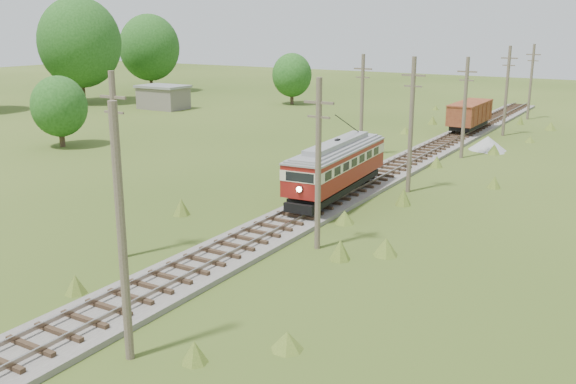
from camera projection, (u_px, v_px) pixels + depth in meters
The scene contains 17 objects.
railbed_main at pixel (382, 175), 47.43m from camera, with size 3.60×96.00×0.57m.
streetcar at pixel (337, 164), 40.76m from camera, with size 3.34×11.16×5.05m.
gondola at pixel (470, 114), 65.76m from camera, with size 2.62×7.99×2.65m.
gravel_pile at pixel (489, 144), 57.29m from camera, with size 3.41×3.62×1.24m.
utility_pole_r_1 at pixel (122, 236), 20.81m from camera, with size 0.30×0.30×8.80m.
utility_pole_r_2 at pixel (318, 163), 31.46m from camera, with size 1.60×0.30×8.60m.
utility_pole_r_3 at pixel (411, 124), 42.21m from camera, with size 1.60×0.30×9.00m.
utility_pole_r_4 at pixel (465, 107), 53.14m from camera, with size 1.60×0.30×8.40m.
utility_pole_r_5 at pixel (507, 90), 63.63m from camera, with size 1.60×0.30×8.90m.
utility_pole_r_6 at pixel (531, 81), 74.51m from camera, with size 1.60×0.30×8.70m.
utility_pole_l_a at pixel (118, 165), 30.19m from camera, with size 1.60×0.30×9.00m.
utility_pole_l_b at pixel (362, 105), 53.56m from camera, with size 1.60×0.30×8.60m.
tree_left_4 at pixel (79, 43), 88.86m from camera, with size 11.34×11.34×14.61m.
tree_left_5 at pixel (149, 48), 103.41m from camera, with size 9.66×9.66×12.44m.
tree_mid_a at pixel (292, 75), 88.56m from camera, with size 5.46×5.46×7.03m.
tree_mid_c at pixel (59, 106), 58.21m from camera, with size 5.04×5.04×6.49m.
shed at pixel (163, 97), 84.43m from camera, with size 6.40×4.40×3.10m.
Camera 1 is at (17.94, -9.10, 11.14)m, focal length 40.00 mm.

